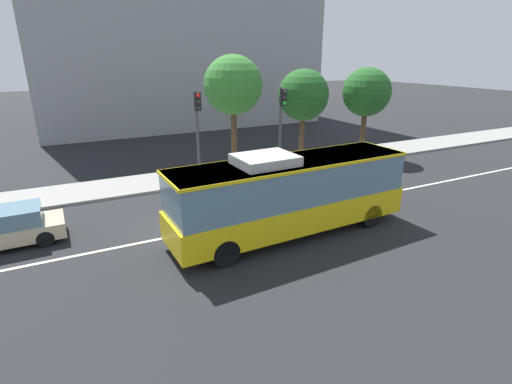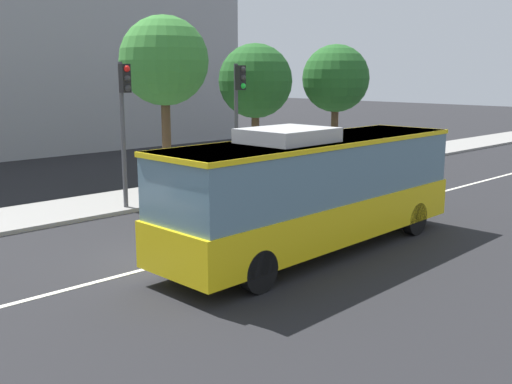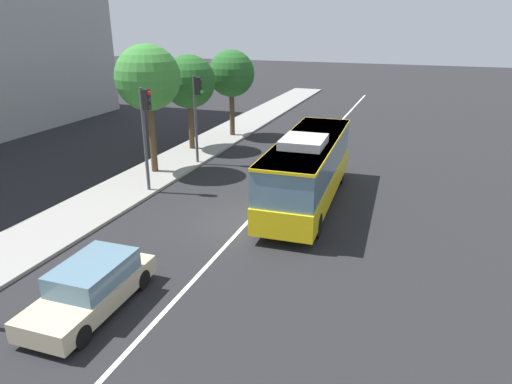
% 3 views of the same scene
% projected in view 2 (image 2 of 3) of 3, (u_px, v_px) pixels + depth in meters
% --- Properties ---
extents(ground_plane, '(160.00, 160.00, 0.00)m').
position_uv_depth(ground_plane, '(184.00, 259.00, 15.57)').
color(ground_plane, black).
extents(sidewalk_kerb, '(80.00, 3.35, 0.14)m').
position_uv_depth(sidewalk_kerb, '(61.00, 211.00, 20.71)').
color(sidewalk_kerb, gray).
rests_on(sidewalk_kerb, ground_plane).
extents(lane_centre_line, '(76.00, 0.16, 0.01)m').
position_uv_depth(lane_centre_line, '(184.00, 259.00, 15.57)').
color(lane_centre_line, silver).
rests_on(lane_centre_line, ground_plane).
extents(transit_bus, '(10.09, 2.90, 3.46)m').
position_uv_depth(transit_bus, '(316.00, 186.00, 15.98)').
color(transit_bus, yellow).
rests_on(transit_bus, ground_plane).
extents(traffic_light_mid_block, '(0.32, 0.62, 5.20)m').
position_uv_depth(traffic_light_mid_block, '(124.00, 110.00, 20.31)').
color(traffic_light_mid_block, '#47474C').
rests_on(traffic_light_mid_block, ground_plane).
extents(traffic_light_far_corner, '(0.32, 0.62, 5.20)m').
position_uv_depth(traffic_light_far_corner, '(239.00, 105.00, 23.70)').
color(traffic_light_far_corner, '#47474C').
rests_on(traffic_light_far_corner, ground_plane).
extents(street_tree_kerbside_left, '(3.47, 3.47, 7.03)m').
position_uv_depth(street_tree_kerbside_left, '(164.00, 62.00, 22.90)').
color(street_tree_kerbside_left, '#4C3823').
rests_on(street_tree_kerbside_left, ground_plane).
extents(street_tree_kerbside_centre, '(3.35, 3.35, 6.16)m').
position_uv_depth(street_tree_kerbside_centre, '(255.00, 82.00, 26.74)').
color(street_tree_kerbside_centre, '#4C3823').
rests_on(street_tree_kerbside_centre, ground_plane).
extents(street_tree_kerbside_right, '(3.29, 3.29, 6.23)m').
position_uv_depth(street_tree_kerbside_right, '(336.00, 79.00, 28.97)').
color(street_tree_kerbside_right, '#4C3823').
rests_on(street_tree_kerbside_right, ground_plane).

